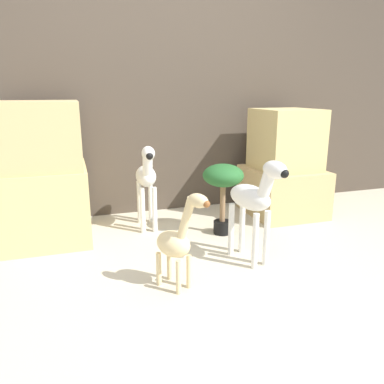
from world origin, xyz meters
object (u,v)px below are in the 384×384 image
(zebra_right, at_px, (254,199))
(potted_palm_front, at_px, (223,181))
(giraffe_figurine, at_px, (177,240))
(zebra_left, at_px, (146,177))

(zebra_right, bearing_deg, potted_palm_front, 88.88)
(potted_palm_front, bearing_deg, zebra_right, -91.12)
(giraffe_figurine, height_order, potted_palm_front, giraffe_figurine)
(zebra_right, xyz_separation_m, zebra_left, (-0.52, 0.82, 0.00))
(zebra_right, distance_m, zebra_left, 0.97)
(zebra_left, bearing_deg, zebra_right, -57.35)
(zebra_left, distance_m, potted_palm_front, 0.61)
(giraffe_figurine, bearing_deg, potted_palm_front, 51.40)
(zebra_left, relative_size, giraffe_figurine, 1.20)
(zebra_right, xyz_separation_m, giraffe_figurine, (-0.56, -0.17, -0.14))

